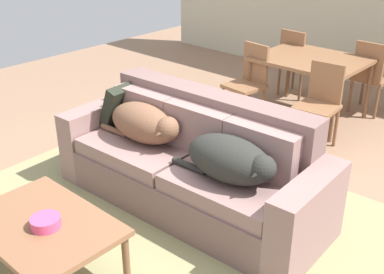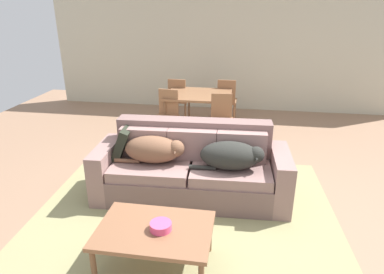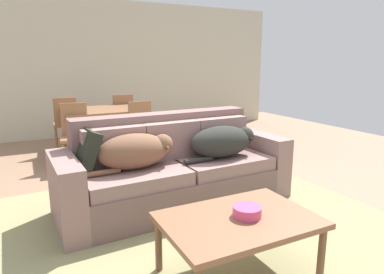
% 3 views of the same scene
% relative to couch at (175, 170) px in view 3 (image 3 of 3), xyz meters
% --- Properties ---
extents(ground_plane, '(10.00, 10.00, 0.00)m').
position_rel_couch_xyz_m(ground_plane, '(0.15, 0.02, -0.37)').
color(ground_plane, '#936F55').
extents(back_partition, '(8.00, 0.12, 2.70)m').
position_rel_couch_xyz_m(back_partition, '(0.15, 4.02, 0.98)').
color(back_partition, beige).
rests_on(back_partition, ground).
extents(area_rug, '(3.64, 3.50, 0.01)m').
position_rel_couch_xyz_m(area_rug, '(0.00, -0.66, -0.36)').
color(area_rug, '#918D5F').
rests_on(area_rug, ground).
extents(couch, '(2.42, 0.96, 0.94)m').
position_rel_couch_xyz_m(couch, '(0.00, 0.00, 0.00)').
color(couch, '#755955').
rests_on(couch, ground).
extents(dog_on_left_cushion, '(0.86, 0.40, 0.33)m').
position_rel_couch_xyz_m(dog_on_left_cushion, '(-0.44, -0.11, 0.29)').
color(dog_on_left_cushion, brown).
rests_on(dog_on_left_cushion, couch).
extents(dog_on_right_cushion, '(0.87, 0.42, 0.33)m').
position_rel_couch_xyz_m(dog_on_right_cushion, '(0.50, -0.14, 0.29)').
color(dog_on_right_cushion, '#292925').
rests_on(dog_on_right_cushion, couch).
extents(throw_pillow_by_left_arm, '(0.27, 0.43, 0.43)m').
position_rel_couch_xyz_m(throw_pillow_by_left_arm, '(-0.88, 0.01, 0.31)').
color(throw_pillow_by_left_arm, black).
rests_on(throw_pillow_by_left_arm, couch).
extents(coffee_table, '(1.03, 0.71, 0.45)m').
position_rel_couch_xyz_m(coffee_table, '(-0.12, -1.35, 0.03)').
color(coffee_table, brown).
rests_on(coffee_table, ground).
extents(bowl_on_coffee_table, '(0.20, 0.20, 0.07)m').
position_rel_couch_xyz_m(bowl_on_coffee_table, '(-0.06, -1.36, 0.12)').
color(bowl_on_coffee_table, '#EA4C7F').
rests_on(bowl_on_coffee_table, coffee_table).
extents(dining_table, '(1.20, 0.99, 0.74)m').
position_rel_couch_xyz_m(dining_table, '(-0.24, 2.34, 0.31)').
color(dining_table, brown).
rests_on(dining_table, ground).
extents(dining_chair_near_left, '(0.45, 0.45, 0.91)m').
position_rel_couch_xyz_m(dining_chair_near_left, '(-0.74, 1.80, 0.14)').
color(dining_chair_near_left, brown).
rests_on(dining_chair_near_left, ground).
extents(dining_chair_near_right, '(0.43, 0.43, 0.89)m').
position_rel_couch_xyz_m(dining_chair_near_right, '(0.24, 1.71, 0.14)').
color(dining_chair_near_right, brown).
rests_on(dining_chair_near_right, ground).
extents(dining_chair_far_left, '(0.42, 0.42, 0.91)m').
position_rel_couch_xyz_m(dining_chair_far_left, '(-0.74, 2.86, 0.14)').
color(dining_chair_far_left, brown).
rests_on(dining_chair_far_left, ground).
extents(dining_chair_far_right, '(0.41, 0.41, 0.91)m').
position_rel_couch_xyz_m(dining_chair_far_right, '(0.25, 2.94, 0.14)').
color(dining_chair_far_right, brown).
rests_on(dining_chair_far_right, ground).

